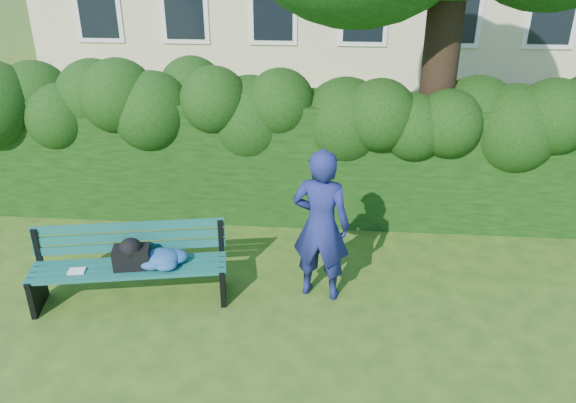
{
  "coord_description": "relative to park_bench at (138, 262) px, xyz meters",
  "views": [
    {
      "loc": [
        0.52,
        -5.55,
        3.88
      ],
      "look_at": [
        0.0,
        0.6,
        0.95
      ],
      "focal_mm": 35.0,
      "sensor_mm": 36.0,
      "label": 1
    }
  ],
  "objects": [
    {
      "name": "ground",
      "position": [
        1.66,
        0.21,
        -0.5
      ],
      "size": [
        80.0,
        80.0,
        0.0
      ],
      "primitive_type": "plane",
      "color": "#314E19",
      "rests_on": "ground"
    },
    {
      "name": "hedge",
      "position": [
        1.66,
        2.41,
        0.4
      ],
      "size": [
        10.0,
        1.0,
        1.8
      ],
      "color": "black",
      "rests_on": "ground"
    },
    {
      "name": "park_bench",
      "position": [
        0.0,
        0.0,
        0.0
      ],
      "size": [
        2.26,
        0.96,
        0.89
      ],
      "rotation": [
        0.0,
        0.0,
        0.19
      ],
      "color": "#0F4E47",
      "rests_on": "ground"
    },
    {
      "name": "man_reading",
      "position": [
        2.08,
        0.28,
        0.41
      ],
      "size": [
        0.74,
        0.56,
        1.83
      ],
      "primitive_type": "imported",
      "rotation": [
        0.0,
        0.0,
        2.94
      ],
      "color": "navy",
      "rests_on": "ground"
    }
  ]
}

